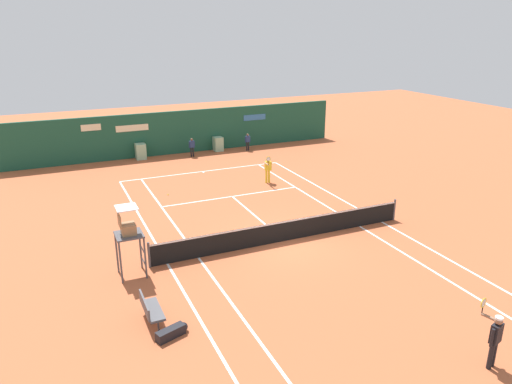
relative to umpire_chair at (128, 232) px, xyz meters
The scene contains 12 objects.
ground_plane 7.06m from the umpire_chair, ahead, with size 80.00×80.00×0.01m.
tennis_net 6.89m from the umpire_chair, ahead, with size 12.10×0.10×1.07m.
sponsor_back_wall 18.60m from the umpire_chair, 68.75° to the left, with size 25.00×1.02×3.15m.
umpire_chair is the anchor object (origin of this frame).
player_bench 3.61m from the umpire_chair, 90.32° to the right, with size 0.54×1.39×0.88m.
equipment_bag 4.72m from the umpire_chair, 84.20° to the right, with size 1.07×0.59×0.32m.
player_on_baseline 12.68m from the umpire_chair, 40.38° to the left, with size 0.63×0.65×1.79m.
player_near_side 12.46m from the umpire_chair, 48.86° to the right, with size 0.52×0.80×1.86m.
ball_kid_centre_post 17.56m from the umpire_chair, 65.56° to the left, with size 0.45×0.19×1.36m.
ball_kid_right_post 19.77m from the umpire_chair, 53.92° to the left, with size 0.44×0.18×1.32m.
tennis_ball_near_service_line 15.64m from the umpire_chair, 44.78° to the left, with size 0.07×0.07×0.07m, color #CCE033.
tennis_ball_mid_court 9.32m from the umpire_chair, 67.27° to the left, with size 0.07×0.07×0.07m, color #CCE033.
Camera 1 is at (-9.10, -17.24, 9.07)m, focal length 33.79 mm.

